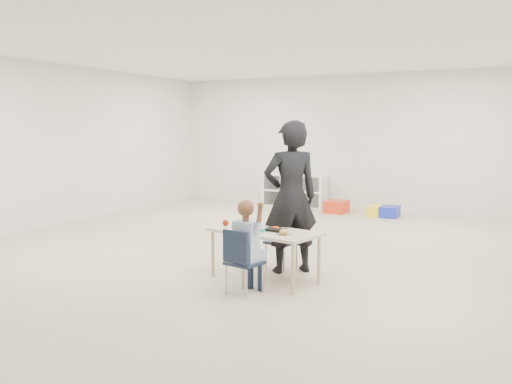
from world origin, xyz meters
The scene contains 16 objects.
room centered at (0.00, 0.00, 1.40)m, with size 9.00×9.02×2.80m.
table centered at (0.80, -1.19, 0.29)m, with size 1.33×0.84×0.56m.
chair_near centered at (0.84, -1.74, 0.34)m, with size 0.33×0.31×0.68m, color #101A31, non-canonical shape.
chair_far centered at (0.75, -0.64, 0.34)m, with size 0.33×0.31×0.68m, color #101A31, non-canonical shape.
child centered at (0.84, -1.74, 0.53)m, with size 0.45×0.45×1.07m, color #9CB4D4, non-canonical shape.
lunch_tray_near centered at (0.92, -1.17, 0.58)m, with size 0.22×0.16×0.03m, color black.
lunch_tray_far centered at (0.45, -1.04, 0.58)m, with size 0.22×0.16×0.03m, color black.
milk_carton centered at (0.81, -1.32, 0.61)m, with size 0.07×0.07×0.10m, color white.
bread_roll centered at (1.09, -1.33, 0.60)m, with size 0.09×0.09×0.07m, color #DBAC5A.
apple_near centered at (0.69, -1.10, 0.60)m, with size 0.07×0.07×0.07m, color maroon.
apple_far centered at (0.27, -1.15, 0.60)m, with size 0.07×0.07×0.07m, color maroon.
cubby_shelf centered at (-1.20, 4.28, 0.35)m, with size 1.40×0.40×0.70m, color white.
adult centered at (0.91, -0.73, 0.89)m, with size 0.65×0.43×1.78m, color black.
bin_red centered at (-0.10, 3.87, 0.12)m, with size 0.39×0.50×0.24m, color red.
bin_yellow centered at (0.76, 3.80, 0.10)m, with size 0.33×0.42×0.20m, color yellow.
bin_blue centered at (0.99, 3.79, 0.10)m, with size 0.33×0.43×0.21m, color #182CB7.
Camera 1 is at (3.42, -6.47, 1.68)m, focal length 38.00 mm.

